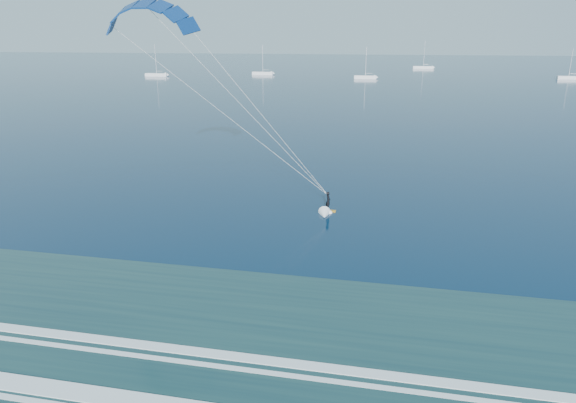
% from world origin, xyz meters
% --- Properties ---
extents(kitesurfer_rig, '(19.71, 7.74, 19.01)m').
position_xyz_m(kitesurfer_rig, '(1.13, 29.70, 9.71)').
color(kitesurfer_rig, orange).
rests_on(kitesurfer_rig, ground).
extents(sailboat_0, '(8.97, 2.40, 12.17)m').
position_xyz_m(sailboat_0, '(-79.37, 181.74, 0.68)').
color(sailboat_0, white).
rests_on(sailboat_0, ground).
extents(sailboat_1, '(8.58, 2.40, 11.80)m').
position_xyz_m(sailboat_1, '(-40.43, 198.46, 0.68)').
color(sailboat_1, white).
rests_on(sailboat_1, ground).
extents(sailboat_2, '(8.12, 2.40, 11.35)m').
position_xyz_m(sailboat_2, '(2.09, 186.04, 0.68)').
color(sailboat_2, white).
rests_on(sailboat_2, ground).
extents(sailboat_3, '(9.68, 2.40, 13.03)m').
position_xyz_m(sailboat_3, '(25.90, 254.67, 0.69)').
color(sailboat_3, white).
rests_on(sailboat_3, ground).
extents(sailboat_4, '(7.86, 2.40, 10.84)m').
position_xyz_m(sailboat_4, '(75.48, 198.90, 0.68)').
color(sailboat_4, white).
rests_on(sailboat_4, ground).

